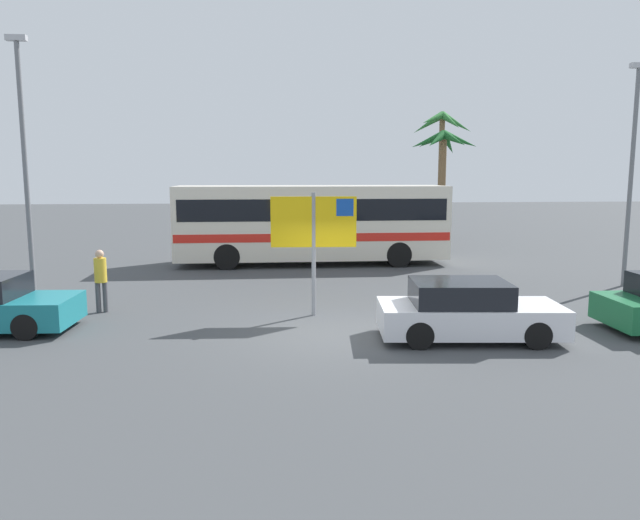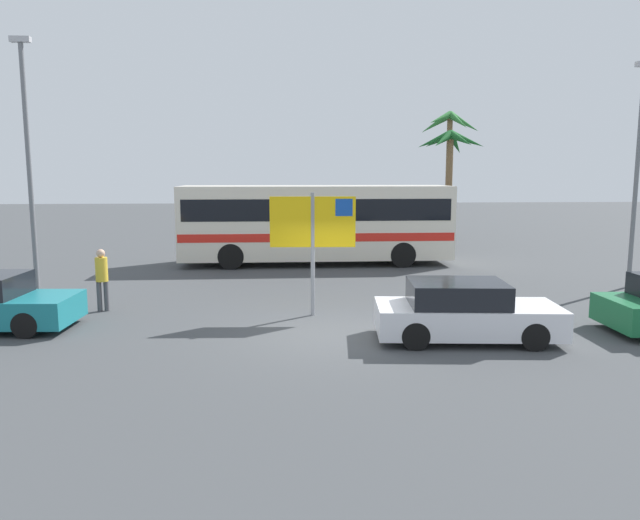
{
  "view_description": "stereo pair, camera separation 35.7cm",
  "coord_description": "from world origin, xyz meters",
  "px_view_note": "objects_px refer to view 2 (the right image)",
  "views": [
    {
      "loc": [
        -1.61,
        -13.34,
        3.7
      ],
      "look_at": [
        -0.11,
        3.0,
        1.3
      ],
      "focal_mm": 33.61,
      "sensor_mm": 36.0,
      "label": 1
    },
    {
      "loc": [
        -1.25,
        -13.37,
        3.7
      ],
      "look_at": [
        -0.11,
        3.0,
        1.3
      ],
      "focal_mm": 33.61,
      "sensor_mm": 36.0,
      "label": 2
    }
  ],
  "objects_px": {
    "bus_front_coach": "(316,220)",
    "pedestrian_crossing_lot": "(102,275)",
    "ferry_sign": "(315,227)",
    "car_white": "(464,312)"
  },
  "relations": [
    {
      "from": "bus_front_coach",
      "to": "car_white",
      "type": "bearing_deg",
      "value": -77.3
    },
    {
      "from": "bus_front_coach",
      "to": "pedestrian_crossing_lot",
      "type": "xyz_separation_m",
      "value": [
        -6.24,
        -8.06,
        -0.79
      ]
    },
    {
      "from": "car_white",
      "to": "pedestrian_crossing_lot",
      "type": "bearing_deg",
      "value": 164.0
    },
    {
      "from": "ferry_sign",
      "to": "pedestrian_crossing_lot",
      "type": "height_order",
      "value": "ferry_sign"
    },
    {
      "from": "ferry_sign",
      "to": "car_white",
      "type": "distance_m",
      "value": 4.43
    },
    {
      "from": "bus_front_coach",
      "to": "pedestrian_crossing_lot",
      "type": "height_order",
      "value": "bus_front_coach"
    },
    {
      "from": "bus_front_coach",
      "to": "ferry_sign",
      "type": "relative_size",
      "value": 3.38
    },
    {
      "from": "ferry_sign",
      "to": "pedestrian_crossing_lot",
      "type": "bearing_deg",
      "value": 174.2
    },
    {
      "from": "car_white",
      "to": "pedestrian_crossing_lot",
      "type": "relative_size",
      "value": 2.46
    },
    {
      "from": "bus_front_coach",
      "to": "car_white",
      "type": "height_order",
      "value": "bus_front_coach"
    }
  ]
}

